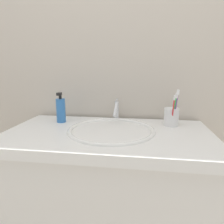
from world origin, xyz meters
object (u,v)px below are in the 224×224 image
Objects in this scene: toothbrush_green at (174,108)px; soap_dispenser at (61,110)px; toothbrush_cup at (171,117)px; faucet at (116,110)px; toothbrush_red at (173,109)px; toothbrush_purple at (176,106)px.

soap_dispenser is (-0.64, 0.01, -0.03)m from toothbrush_green.
toothbrush_cup is 0.63m from soap_dispenser.
faucet is 0.90× the size of toothbrush_red.
toothbrush_red is 0.97× the size of toothbrush_green.
toothbrush_purple reaches higher than toothbrush_red.
toothbrush_red is at bearing -111.99° from toothbrush_green.
soap_dispenser is at bearing -178.42° from toothbrush_cup.
toothbrush_purple reaches higher than soap_dispenser.
toothbrush_green is 1.01× the size of soap_dispenser.
faucet reaches higher than toothbrush_cup.
toothbrush_cup is 0.07m from toothbrush_red.
toothbrush_red reaches higher than soap_dispenser.
toothbrush_green reaches higher than soap_dispenser.
toothbrush_green is at bearing -0.48° from soap_dispenser.
toothbrush_green is at bearing -16.79° from faucet.
faucet is 0.33m from soap_dispenser.
soap_dispenser is (-0.31, -0.09, 0.01)m from faucet.
toothbrush_red is 0.98× the size of soap_dispenser.
toothbrush_green reaches higher than toothbrush_cup.
soap_dispenser reaches higher than faucet.
toothbrush_cup is 0.56× the size of soap_dispenser.
toothbrush_green is at bearing -65.83° from toothbrush_cup.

